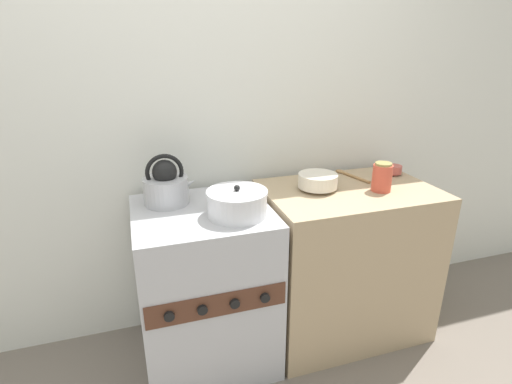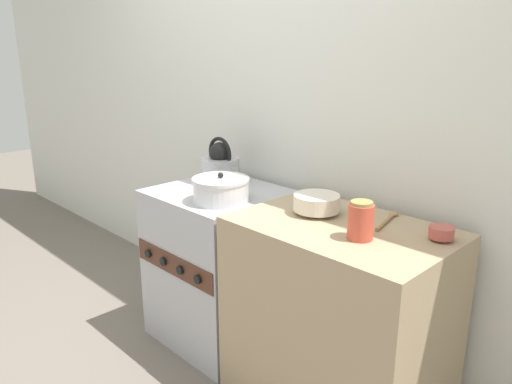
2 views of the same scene
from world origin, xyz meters
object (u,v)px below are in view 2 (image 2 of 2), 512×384
stove (220,265)px  storage_jar (361,221)px  kettle (220,165)px  small_ceramic_bowl (441,232)px  cooking_pot (221,190)px  enamel_bowl (317,203)px

stove → storage_jar: (0.92, -0.08, 0.51)m
kettle → storage_jar: size_ratio=1.75×
kettle → small_ceramic_bowl: kettle is taller
kettle → storage_jar: bearing=-11.3°
cooking_pot → enamel_bowl: size_ratio=1.36×
stove → small_ceramic_bowl: size_ratio=8.89×
stove → enamel_bowl: bearing=3.5°
kettle → enamel_bowl: 0.76m
enamel_bowl → small_ceramic_bowl: bearing=10.1°
stove → cooking_pot: (0.14, -0.11, 0.48)m
small_ceramic_bowl → cooking_pot: bearing=-166.5°
stove → kettle: 0.55m
cooking_pot → storage_jar: (0.77, 0.03, 0.03)m
cooking_pot → storage_jar: 0.77m
enamel_bowl → small_ceramic_bowl: (0.52, 0.09, -0.02)m
enamel_bowl → storage_jar: (0.30, -0.11, 0.02)m
enamel_bowl → small_ceramic_bowl: enamel_bowl is taller
kettle → enamel_bowl: bearing=-7.3°
stove → small_ceramic_bowl: small_ceramic_bowl is taller
storage_jar → enamel_bowl: bearing=159.3°
enamel_bowl → small_ceramic_bowl: size_ratio=2.14×
small_ceramic_bowl → storage_jar: bearing=-136.9°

